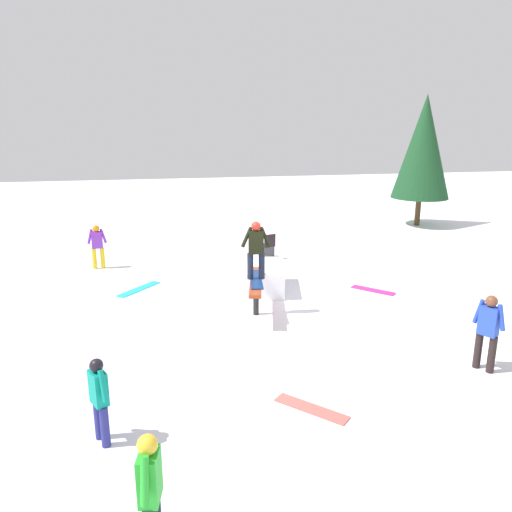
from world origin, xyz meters
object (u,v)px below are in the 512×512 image
Objects in this scene: pine_tree_near at (423,147)px; main_rider_on_rail at (256,251)px; bystander_blue at (488,329)px; folding_chair at (267,247)px; bystander_teal at (99,396)px; bystander_purple at (97,244)px; rail_feature at (256,286)px; loose_snowboard_cyan at (139,289)px; loose_snowboard_magenta at (373,290)px; loose_snowboard_coral at (311,409)px; bystander_green at (150,489)px.

main_rider_on_rail is at bearing -45.35° from pine_tree_near.
folding_chair is at bearing 165.02° from bystander_blue.
bystander_purple reaches higher than bystander_teal.
rail_feature is 1.47× the size of loose_snowboard_cyan.
bystander_teal is 0.90× the size of loose_snowboard_cyan.
loose_snowboard_magenta is (-1.10, 3.59, -0.74)m from rail_feature.
loose_snowboard_magenta is 0.22× the size of pine_tree_near.
rail_feature is at bearing -88.97° from loose_snowboard_cyan.
loose_snowboard_coral is (4.29, 0.09, -0.74)m from rail_feature.
bystander_green is at bearing -135.75° from loose_snowboard_cyan.
loose_snowboard_cyan is at bearing -145.80° from loose_snowboard_magenta.
pine_tree_near reaches higher than loose_snowboard_magenta.
loose_snowboard_cyan is at bearing -61.21° from pine_tree_near.
bystander_green is (2.17, 0.75, 0.08)m from bystander_teal.
main_rider_on_rail is 1.17× the size of loose_snowboard_coral.
bystander_blue is 0.26× the size of pine_tree_near.
loose_snowboard_coral is at bearing 13.50° from rail_feature.
loose_snowboard_cyan is 0.27× the size of pine_tree_near.
pine_tree_near is at bearing -19.60° from loose_snowboard_cyan.
bystander_teal is 1.05× the size of loose_snowboard_coral.
loose_snowboard_cyan is (-2.48, -2.90, -1.61)m from main_rider_on_rail.
bystander_blue reaches higher than loose_snowboard_coral.
folding_chair is (-0.10, 5.61, -0.38)m from bystander_purple.
folding_chair is (-3.88, -2.20, 0.40)m from loose_snowboard_magenta.
bystander_teal is 8.86m from loose_snowboard_magenta.
main_rider_on_rail is (0.00, 0.00, 0.87)m from rail_feature.
main_rider_on_rail is 4.14m from loose_snowboard_cyan.
pine_tree_near is at bearing 146.91° from rail_feature.
pine_tree_near is at bearing 153.86° from bystander_green.
bystander_purple is at bearing -130.79° from main_rider_on_rail.
loose_snowboard_magenta is 10.50m from pine_tree_near.
pine_tree_near is at bearing 142.99° from main_rider_on_rail.
bystander_green is 9.22m from loose_snowboard_cyan.
pine_tree_near reaches higher than folding_chair.
loose_snowboard_cyan is (-7.00, 0.33, -0.75)m from bystander_teal.
bystander_green is at bearing 96.03° from bystander_purple.
loose_snowboard_cyan is 14.35m from pine_tree_near.
bystander_blue is 1.17× the size of loose_snowboard_coral.
rail_feature is 3.89m from loose_snowboard_cyan.
bystander_purple is 10.17m from loose_snowboard_coral.
bystander_teal is 0.91× the size of bystander_green.
bystander_green is 0.26× the size of pine_tree_near.
bystander_blue is at bearing -23.43° from pine_tree_near.
folding_chair reaches higher than loose_snowboard_coral.
bystander_purple is at bearing -160.98° from bystander_green.
bystander_green is at bearing 88.77° from loose_snowboard_coral.
folding_chair is (-4.98, 1.39, -1.21)m from main_rider_on_rail.
bystander_purple is 2.85m from loose_snowboard_cyan.
loose_snowboard_cyan is at bearing 9.39° from folding_chair.
main_rider_on_rail is at bearing 53.59° from folding_chair.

